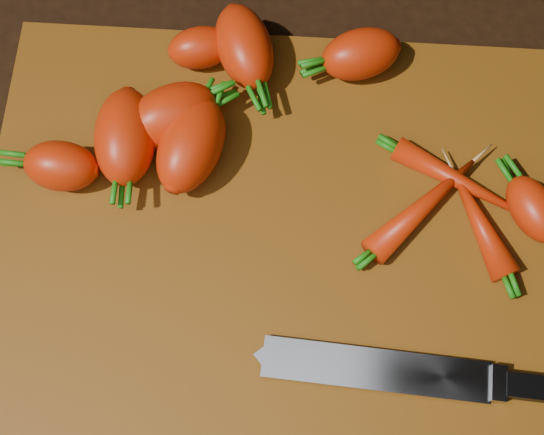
{
  "coord_description": "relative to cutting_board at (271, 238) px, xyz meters",
  "views": [
    {
      "loc": [
        0.01,
        -0.2,
        0.63
      ],
      "look_at": [
        0.0,
        0.01,
        0.03
      ],
      "focal_mm": 50.0,
      "sensor_mm": 36.0,
      "label": 1
    }
  ],
  "objects": [
    {
      "name": "carrot_10",
      "position": [
        -0.13,
        0.07,
        0.03
      ],
      "size": [
        0.06,
        0.09,
        0.05
      ],
      "primitive_type": "ellipsoid",
      "rotation": [
        0.0,
        0.0,
        4.78
      ],
      "color": "red",
      "rests_on": "cutting_board"
    },
    {
      "name": "carrot_8",
      "position": [
        0.16,
        0.05,
        0.02
      ],
      "size": [
        0.12,
        0.08,
        0.02
      ],
      "primitive_type": "ellipsoid",
      "rotation": [
        0.0,
        0.0,
        -0.48
      ],
      "color": "red",
      "rests_on": "cutting_board"
    },
    {
      "name": "carrot_3",
      "position": [
        -0.07,
        0.07,
        0.03
      ],
      "size": [
        0.08,
        0.1,
        0.05
      ],
      "primitive_type": "ellipsoid",
      "rotation": [
        0.0,
        0.0,
        1.29
      ],
      "color": "red",
      "rests_on": "cutting_board"
    },
    {
      "name": "cutting_board",
      "position": [
        0.0,
        0.0,
        0.0
      ],
      "size": [
        0.5,
        0.4,
        0.01
      ],
      "primitive_type": "cube",
      "color": "#83480D",
      "rests_on": "ground"
    },
    {
      "name": "carrot_6",
      "position": [
        0.22,
        0.03,
        0.02
      ],
      "size": [
        0.06,
        0.07,
        0.04
      ],
      "primitive_type": "ellipsoid",
      "rotation": [
        0.0,
        0.0,
        2.08
      ],
      "color": "red",
      "rests_on": "cutting_board"
    },
    {
      "name": "ground",
      "position": [
        0.0,
        0.0,
        -0.01
      ],
      "size": [
        2.0,
        2.0,
        0.01
      ],
      "primitive_type": "cube",
      "color": "black"
    },
    {
      "name": "carrot_4",
      "position": [
        0.07,
        0.17,
        0.03
      ],
      "size": [
        0.08,
        0.07,
        0.05
      ],
      "primitive_type": "ellipsoid",
      "rotation": [
        0.0,
        0.0,
        3.48
      ],
      "color": "red",
      "rests_on": "cutting_board"
    },
    {
      "name": "carrot_2",
      "position": [
        -0.04,
        0.17,
        0.03
      ],
      "size": [
        0.08,
        0.1,
        0.05
      ],
      "primitive_type": "ellipsoid",
      "rotation": [
        0.0,
        0.0,
        -1.23
      ],
      "color": "red",
      "rests_on": "cutting_board"
    },
    {
      "name": "knife",
      "position": [
        0.11,
        -0.11,
        0.01
      ],
      "size": [
        0.3,
        0.04,
        0.02
      ],
      "rotation": [
        0.0,
        0.0,
        -0.06
      ],
      "color": "gray",
      "rests_on": "cutting_board"
    },
    {
      "name": "carrot_9",
      "position": [
        0.18,
        0.02,
        0.02
      ],
      "size": [
        0.06,
        0.1,
        0.03
      ],
      "primitive_type": "ellipsoid",
      "rotation": [
        0.0,
        0.0,
        2.0
      ],
      "color": "red",
      "rests_on": "cutting_board"
    },
    {
      "name": "carrot_1",
      "position": [
        -0.18,
        0.04,
        0.03
      ],
      "size": [
        0.07,
        0.05,
        0.04
      ],
      "primitive_type": "ellipsoid",
      "rotation": [
        0.0,
        0.0,
        3.07
      ],
      "color": "red",
      "rests_on": "cutting_board"
    },
    {
      "name": "carrot_0",
      "position": [
        -0.09,
        0.1,
        0.03
      ],
      "size": [
        0.1,
        0.09,
        0.05
      ],
      "primitive_type": "ellipsoid",
      "rotation": [
        0.0,
        0.0,
        0.52
      ],
      "color": "red",
      "rests_on": "cutting_board"
    },
    {
      "name": "carrot_7",
      "position": [
        0.13,
        0.03,
        0.02
      ],
      "size": [
        0.1,
        0.11,
        0.03
      ],
      "primitive_type": "ellipsoid",
      "rotation": [
        0.0,
        0.0,
        0.8
      ],
      "color": "red",
      "rests_on": "cutting_board"
    },
    {
      "name": "carrot_5",
      "position": [
        -0.08,
        0.17,
        0.03
      ],
      "size": [
        0.07,
        0.05,
        0.04
      ],
      "primitive_type": "ellipsoid",
      "rotation": [
        0.0,
        0.0,
        0.25
      ],
      "color": "red",
      "rests_on": "cutting_board"
    }
  ]
}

